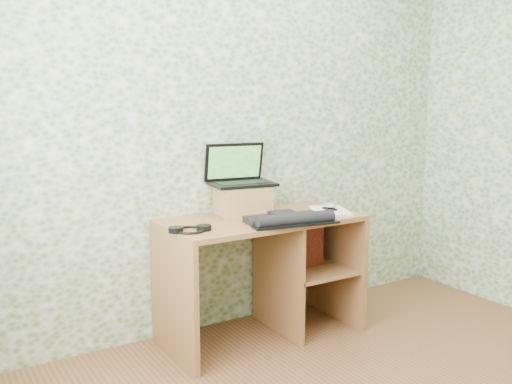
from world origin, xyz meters
TOP-DOWN VIEW (x-y plane):
  - wall_back at (0.00, 1.75)m, footprint 3.50×0.00m
  - desk at (0.08, 1.47)m, footprint 1.20×0.60m
  - riser at (-0.05, 1.58)m, footprint 0.33×0.29m
  - laptop at (-0.05, 1.63)m, footprint 0.41×0.32m
  - keyboard at (0.05, 1.23)m, footprint 0.53×0.34m
  - headphones at (-0.52, 1.34)m, footprint 0.23×0.21m
  - notepad at (0.46, 1.35)m, footprint 0.31×0.36m
  - mouse at (0.46, 1.36)m, footprint 0.08×0.11m
  - pen at (0.52, 1.42)m, footprint 0.05×0.13m
  - red_box at (0.33, 1.44)m, footprint 0.24×0.09m

SIDE VIEW (x-z plane):
  - desk at x=0.08m, z-range 0.11..0.86m
  - red_box at x=0.33m, z-range 0.39..0.68m
  - notepad at x=0.46m, z-range 0.75..0.76m
  - headphones at x=-0.52m, z-range 0.75..0.78m
  - pen at x=0.52m, z-range 0.76..0.77m
  - keyboard at x=0.05m, z-range 0.74..0.81m
  - mouse at x=0.46m, z-range 0.76..0.80m
  - riser at x=-0.05m, z-range 0.75..0.93m
  - laptop at x=-0.05m, z-range 0.86..1.12m
  - wall_back at x=0.00m, z-range -0.45..3.05m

